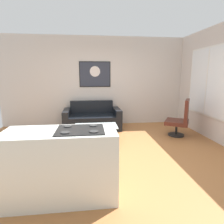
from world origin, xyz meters
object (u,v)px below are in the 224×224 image
at_px(couch, 92,120).
at_px(coffee_table, 96,127).
at_px(wall_painting, 95,74).
at_px(armchair, 181,119).

distance_m(couch, coffee_table, 1.26).
relative_size(coffee_table, wall_painting, 1.03).
bearing_deg(wall_painting, coffee_table, -91.67).
distance_m(armchair, wall_painting, 2.90).
xyz_separation_m(couch, armchair, (2.32, -0.99, 0.19)).
relative_size(couch, armchair, 1.71).
bearing_deg(couch, armchair, -23.12).
bearing_deg(couch, wall_painting, 76.46).
bearing_deg(armchair, couch, 156.88).
relative_size(couch, coffee_table, 1.69).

